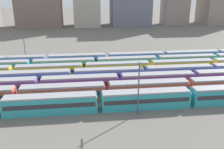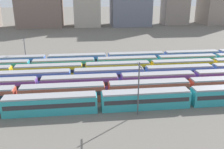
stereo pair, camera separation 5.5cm
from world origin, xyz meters
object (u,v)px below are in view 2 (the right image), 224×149
train_track_3 (109,75)px  catenary_pole_1 (25,50)px  train_track_5 (127,63)px  train_track_1 (149,89)px  train_track_2 (157,80)px  train_track_0 (99,101)px  catenary_pole_0 (139,87)px  train_track_6 (136,58)px  train_track_4 (118,69)px

train_track_3 → catenary_pole_1: catenary_pole_1 is taller
train_track_3 → train_track_5: size_ratio=1.00×
train_track_1 → train_track_2: size_ratio=1.00×
train_track_0 → catenary_pole_0: (7.24, -2.70, 3.93)m
train_track_5 → train_track_6: same height
catenary_pole_1 → train_track_2: bearing=-33.6°
train_track_0 → train_track_3: same height
train_track_1 → catenary_pole_0: bearing=-118.1°
train_track_4 → train_track_6: 12.81m
catenary_pole_0 → train_track_1: bearing=61.9°
train_track_3 → catenary_pole_1: (-24.71, 18.80, 2.99)m
train_track_1 → train_track_2: (3.62, 5.20, 0.00)m
train_track_2 → catenary_pole_1: 43.47m
train_track_4 → train_track_6: (7.48, 10.40, 0.00)m
train_track_0 → catenary_pole_0: size_ratio=7.07×
catenary_pole_1 → catenary_pole_0: bearing=-52.7°
train_track_2 → train_track_5: (-4.74, 15.60, 0.00)m
train_track_5 → train_track_4: bearing=-124.9°
train_track_2 → catenary_pole_0: 15.77m
train_track_3 → catenary_pole_0: bearing=-79.0°
catenary_pole_0 → catenary_pole_1: size_ratio=1.21×
train_track_2 → catenary_pole_0: bearing=-120.9°
train_track_3 → train_track_4: (3.04, 5.20, 0.00)m
train_track_0 → train_track_2: (15.08, 10.40, 0.00)m
train_track_0 → train_track_4: 21.86m
catenary_pole_0 → catenary_pole_1: bearing=127.3°
train_track_0 → train_track_5: same height
catenary_pole_0 → catenary_pole_1: 46.66m
train_track_5 → catenary_pole_0: size_ratio=8.86×
train_track_2 → train_track_5: size_ratio=1.00×
train_track_5 → train_track_2: bearing=-73.1°
train_track_2 → train_track_3: size_ratio=1.00×
train_track_4 → catenary_pole_0: 23.84m
train_track_1 → catenary_pole_0: catenary_pole_0 is taller
train_track_1 → catenary_pole_1: 43.80m
train_track_2 → train_track_4: bearing=128.8°
train_track_5 → catenary_pole_0: catenary_pole_0 is taller
train_track_2 → train_track_4: 13.35m
train_track_6 → train_track_5: bearing=-126.5°
train_track_1 → catenary_pole_1: bearing=138.1°
catenary_pole_0 → train_track_3: bearing=101.0°
train_track_1 → train_track_5: bearing=93.1°
train_track_1 → train_track_2: same height
train_track_5 → train_track_6: 6.47m
train_track_1 → train_track_5: size_ratio=1.00×
train_track_0 → train_track_6: same height
train_track_0 → catenary_pole_0: bearing=-20.5°
catenary_pole_0 → train_track_5: bearing=83.8°
train_track_0 → train_track_5: size_ratio=0.80×
train_track_2 → train_track_5: 16.30m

